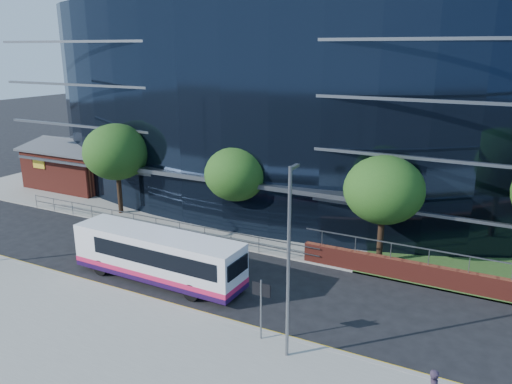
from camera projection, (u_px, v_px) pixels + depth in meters
The scene contains 15 objects.
ground at pixel (196, 302), 25.14m from camera, with size 200.00×200.00×0.00m, color black.
pavement_near at pixel (128, 353), 20.86m from camera, with size 80.00×8.00×0.15m, color gray.
kerb at pixel (184, 310), 24.27m from camera, with size 80.00×0.25×0.16m, color gray.
yellow_line_outer at pixel (187, 309), 24.46m from camera, with size 80.00×0.08×0.01m, color gold.
yellow_line_inner at pixel (188, 308), 24.59m from camera, with size 80.00×0.08×0.01m, color gold.
far_forecourt at pixel (212, 219), 37.16m from camera, with size 50.00×8.00×0.10m, color gray.
glass_office at pixel (291, 101), 42.46m from camera, with size 44.00×23.10×16.00m.
brick_pavilion at pixel (78, 165), 45.85m from camera, with size 8.60×6.66×4.40m.
guard_railings at pixel (156, 221), 34.42m from camera, with size 24.00×0.05×1.10m.
street_sign at pixel (261, 297), 21.20m from camera, with size 0.85×0.09×2.80m.
tree_far_a at pixel (116, 152), 37.22m from camera, with size 4.95×4.95×6.98m.
tree_far_b at pixel (236, 174), 33.40m from camera, with size 4.29×4.29×6.05m.
tree_far_c at pixel (384, 190), 28.46m from camera, with size 4.62×4.62×6.51m.
streetlight_east at pixel (289, 259), 19.40m from camera, with size 0.15×0.77×8.00m.
city_bus at pixel (159, 256), 27.09m from camera, with size 10.20×2.51×2.74m.
Camera 1 is at (13.11, -18.66, 12.34)m, focal length 35.00 mm.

